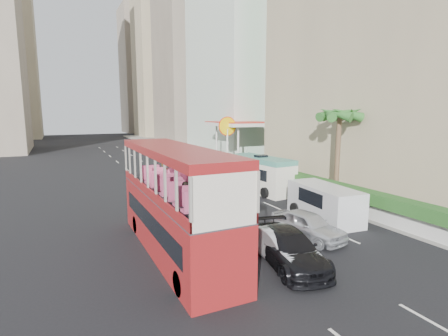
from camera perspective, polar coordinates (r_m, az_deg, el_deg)
ground_plane at (r=19.96m, az=9.04°, el=-10.47°), size 200.00×200.00×0.00m
double_decker_bus at (r=16.65m, az=-8.06°, el=-5.30°), size 2.50×11.00×5.06m
car_silver_lane_a at (r=16.41m, az=9.41°, el=-14.91°), size 1.81×4.53×1.47m
car_silver_lane_b at (r=19.46m, az=13.41°, el=-11.13°), size 2.52×4.59×1.48m
car_black at (r=16.22m, az=10.49°, el=-15.23°), size 3.07×5.50×1.51m
van_asset at (r=34.23m, az=-5.36°, el=-2.15°), size 2.45×4.40×1.16m
minibus_near at (r=29.88m, az=-1.38°, el=-0.84°), size 2.95×6.95×2.99m
minibus_far at (r=29.66m, az=6.01°, el=-1.01°), size 2.87×6.82×2.94m
panel_van_near at (r=22.76m, az=16.04°, el=-5.48°), size 2.60×5.47×2.12m
panel_van_far at (r=38.44m, az=-2.41°, el=0.74°), size 2.84×5.61×2.15m
sidewalk at (r=45.47m, az=0.47°, el=0.79°), size 6.00×120.00×0.18m
kerb_wall at (r=34.49m, az=4.34°, el=-0.90°), size 0.30×44.00×1.00m
hedge at (r=34.35m, az=4.36°, el=0.50°), size 1.10×44.00×0.70m
palm_tree at (r=27.09m, az=18.04°, el=1.72°), size 0.36×0.36×6.40m
shell_station at (r=43.85m, az=2.80°, el=3.98°), size 6.50×8.00×5.50m
tower_mid at (r=80.96m, az=-4.44°, el=22.16°), size 16.00×16.00×50.00m
tower_far_a at (r=102.45m, az=-10.08°, el=17.56°), size 14.00×14.00×44.00m
tower_far_b at (r=123.32m, az=-12.92°, el=15.07°), size 14.00×14.00×40.00m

